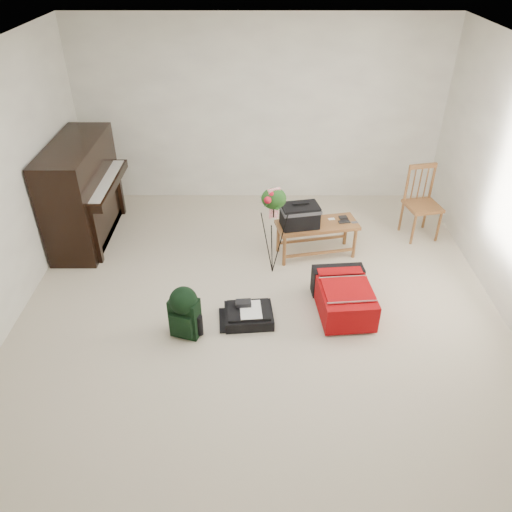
{
  "coord_description": "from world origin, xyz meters",
  "views": [
    {
      "loc": [
        -0.03,
        -3.94,
        3.4
      ],
      "look_at": [
        -0.05,
        0.35,
        0.52
      ],
      "focal_mm": 35.0,
      "sensor_mm": 36.0,
      "label": 1
    }
  ],
  "objects_px": {
    "flower_stand": "(273,232)",
    "red_suitcase": "(343,294)",
    "piano": "(83,194)",
    "dining_chair": "(422,203)",
    "bench": "(305,217)",
    "green_backpack": "(184,310)",
    "black_duffel": "(249,315)"
  },
  "relations": [
    {
      "from": "flower_stand",
      "to": "red_suitcase",
      "type": "bearing_deg",
      "value": -63.19
    },
    {
      "from": "piano",
      "to": "dining_chair",
      "type": "distance_m",
      "value": 4.24
    },
    {
      "from": "bench",
      "to": "red_suitcase",
      "type": "distance_m",
      "value": 1.12
    },
    {
      "from": "dining_chair",
      "to": "red_suitcase",
      "type": "bearing_deg",
      "value": -140.3
    },
    {
      "from": "red_suitcase",
      "to": "flower_stand",
      "type": "height_order",
      "value": "flower_stand"
    },
    {
      "from": "green_backpack",
      "to": "flower_stand",
      "type": "xyz_separation_m",
      "value": [
        0.87,
        1.07,
        0.23
      ]
    },
    {
      "from": "bench",
      "to": "flower_stand",
      "type": "relative_size",
      "value": 0.92
    },
    {
      "from": "piano",
      "to": "dining_chair",
      "type": "xyz_separation_m",
      "value": [
        4.23,
        0.05,
        -0.15
      ]
    },
    {
      "from": "dining_chair",
      "to": "bench",
      "type": "bearing_deg",
      "value": -174.13
    },
    {
      "from": "piano",
      "to": "flower_stand",
      "type": "bearing_deg",
      "value": -18.91
    },
    {
      "from": "bench",
      "to": "green_backpack",
      "type": "distance_m",
      "value": 1.91
    },
    {
      "from": "black_duffel",
      "to": "red_suitcase",
      "type": "bearing_deg",
      "value": 7.2
    },
    {
      "from": "red_suitcase",
      "to": "green_backpack",
      "type": "bearing_deg",
      "value": -170.4
    },
    {
      "from": "piano",
      "to": "red_suitcase",
      "type": "height_order",
      "value": "piano"
    },
    {
      "from": "red_suitcase",
      "to": "green_backpack",
      "type": "relative_size",
      "value": 1.49
    },
    {
      "from": "green_backpack",
      "to": "flower_stand",
      "type": "relative_size",
      "value": 0.5
    },
    {
      "from": "black_duffel",
      "to": "green_backpack",
      "type": "relative_size",
      "value": 0.93
    },
    {
      "from": "bench",
      "to": "black_duffel",
      "type": "relative_size",
      "value": 1.97
    },
    {
      "from": "piano",
      "to": "bench",
      "type": "relative_size",
      "value": 1.47
    },
    {
      "from": "flower_stand",
      "to": "black_duffel",
      "type": "bearing_deg",
      "value": -128.09
    },
    {
      "from": "piano",
      "to": "flower_stand",
      "type": "height_order",
      "value": "piano"
    },
    {
      "from": "bench",
      "to": "red_suitcase",
      "type": "relative_size",
      "value": 1.23
    },
    {
      "from": "dining_chair",
      "to": "piano",
      "type": "bearing_deg",
      "value": 168.78
    },
    {
      "from": "black_duffel",
      "to": "piano",
      "type": "bearing_deg",
      "value": 136.18
    },
    {
      "from": "piano",
      "to": "green_backpack",
      "type": "relative_size",
      "value": 2.71
    },
    {
      "from": "black_duffel",
      "to": "bench",
      "type": "bearing_deg",
      "value": 57.13
    },
    {
      "from": "black_duffel",
      "to": "green_backpack",
      "type": "xyz_separation_m",
      "value": [
        -0.61,
        -0.2,
        0.23
      ]
    },
    {
      "from": "dining_chair",
      "to": "green_backpack",
      "type": "relative_size",
      "value": 1.67
    },
    {
      "from": "dining_chair",
      "to": "flower_stand",
      "type": "bearing_deg",
      "value": -167.9
    },
    {
      "from": "red_suitcase",
      "to": "green_backpack",
      "type": "xyz_separation_m",
      "value": [
        -1.59,
        -0.42,
        0.13
      ]
    },
    {
      "from": "dining_chair",
      "to": "black_duffel",
      "type": "relative_size",
      "value": 1.78
    },
    {
      "from": "piano",
      "to": "bench",
      "type": "height_order",
      "value": "piano"
    }
  ]
}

